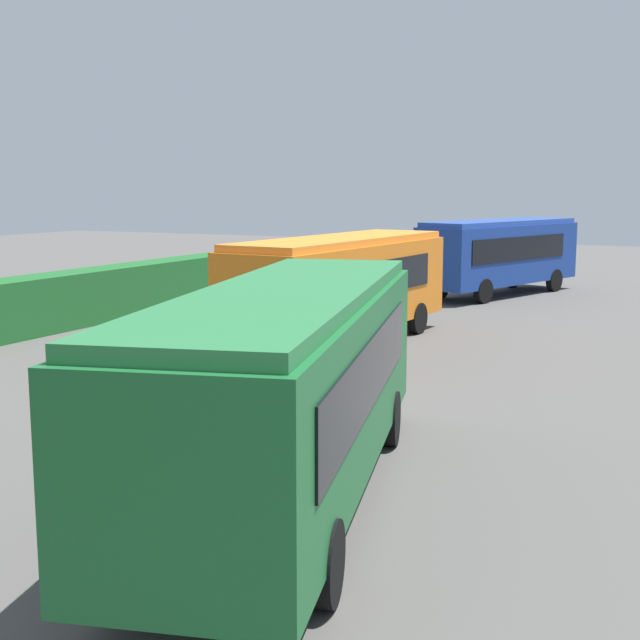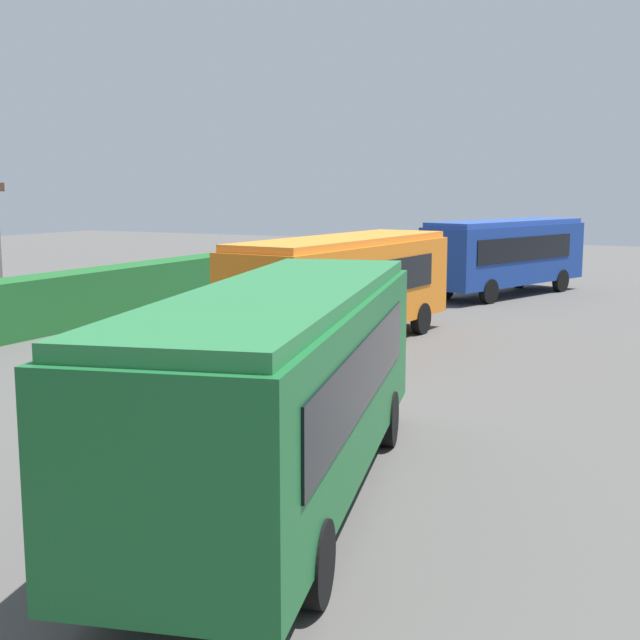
% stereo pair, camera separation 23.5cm
% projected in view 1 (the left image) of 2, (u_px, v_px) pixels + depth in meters
% --- Properties ---
extents(ground_plane, '(112.27, 112.27, 0.00)m').
position_uv_depth(ground_plane, '(312.00, 418.00, 17.61)').
color(ground_plane, '#514F4C').
extents(bus_green, '(10.31, 5.01, 3.23)m').
position_uv_depth(bus_green, '(288.00, 380.00, 12.69)').
color(bus_green, '#19602D').
rests_on(bus_green, ground_plane).
extents(bus_orange, '(9.67, 3.22, 3.20)m').
position_uv_depth(bus_orange, '(341.00, 283.00, 25.45)').
color(bus_orange, orange).
rests_on(bus_orange, ground_plane).
extents(bus_blue, '(9.35, 5.06, 3.23)m').
position_uv_depth(bus_blue, '(500.00, 252.00, 37.20)').
color(bus_blue, navy).
rests_on(bus_blue, ground_plane).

